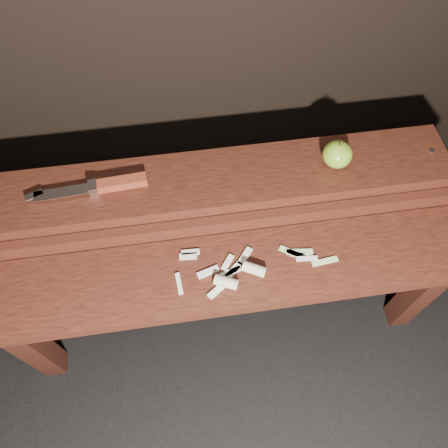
{
  "coord_description": "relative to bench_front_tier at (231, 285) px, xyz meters",
  "views": [
    {
      "loc": [
        -0.08,
        -0.48,
        1.37
      ],
      "look_at": [
        0.0,
        0.06,
        0.45
      ],
      "focal_mm": 35.0,
      "sensor_mm": 36.0,
      "label": 1
    }
  ],
  "objects": [
    {
      "name": "ground",
      "position": [
        0.0,
        0.06,
        -0.35
      ],
      "size": [
        60.0,
        60.0,
        0.0
      ],
      "primitive_type": "plane",
      "color": "black"
    },
    {
      "name": "bench_front_tier",
      "position": [
        0.0,
        0.0,
        0.0
      ],
      "size": [
        1.2,
        0.2,
        0.42
      ],
      "color": "black",
      "rests_on": "ground"
    },
    {
      "name": "bench_rear_tier",
      "position": [
        0.0,
        0.23,
        0.06
      ],
      "size": [
        1.2,
        0.21,
        0.5
      ],
      "color": "black",
      "rests_on": "ground"
    },
    {
      "name": "apple",
      "position": [
        0.3,
        0.23,
        0.18
      ],
      "size": [
        0.07,
        0.07,
        0.08
      ],
      "color": "olive",
      "rests_on": "bench_rear_tier"
    },
    {
      "name": "knife",
      "position": [
        -0.27,
        0.23,
        0.16
      ],
      "size": [
        0.3,
        0.05,
        0.03
      ],
      "color": "maroon",
      "rests_on": "bench_rear_tier"
    },
    {
      "name": "apple_scraps",
      "position": [
        0.03,
        0.0,
        0.08
      ],
      "size": [
        0.39,
        0.14,
        0.03
      ],
      "color": "beige",
      "rests_on": "bench_front_tier"
    }
  ]
}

